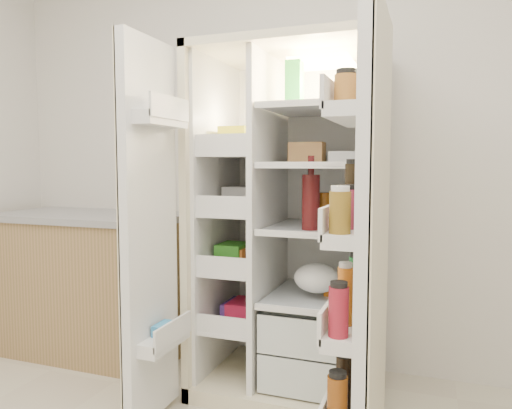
% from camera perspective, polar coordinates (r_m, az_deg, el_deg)
% --- Properties ---
extents(wall_back, '(4.00, 0.02, 2.70)m').
position_cam_1_polar(wall_back, '(2.93, 5.46, 7.60)').
color(wall_back, silver).
rests_on(wall_back, floor).
extents(refrigerator, '(0.92, 0.70, 1.80)m').
position_cam_1_polar(refrigerator, '(2.61, 4.66, -5.41)').
color(refrigerator, beige).
rests_on(refrigerator, floor).
extents(freezer_door, '(0.15, 0.40, 1.72)m').
position_cam_1_polar(freezer_door, '(2.25, -12.36, -3.33)').
color(freezer_door, silver).
rests_on(freezer_door, floor).
extents(fridge_door, '(0.17, 0.58, 1.72)m').
position_cam_1_polar(fridge_door, '(1.83, 12.97, -5.73)').
color(fridge_door, silver).
rests_on(fridge_door, floor).
extents(kitchen_counter, '(1.23, 0.65, 0.89)m').
position_cam_1_polar(kitchen_counter, '(3.32, -18.62, -8.63)').
color(kitchen_counter, '#9D784E').
rests_on(kitchen_counter, floor).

